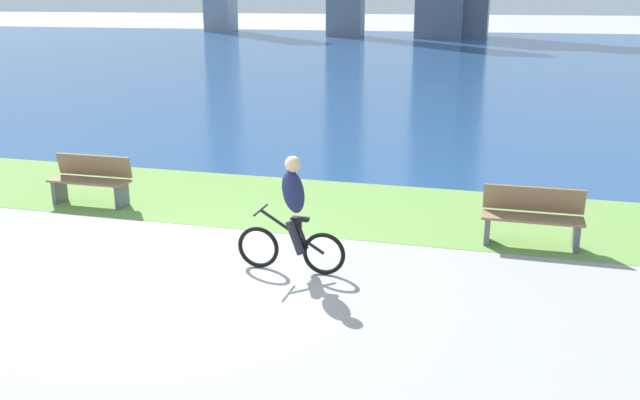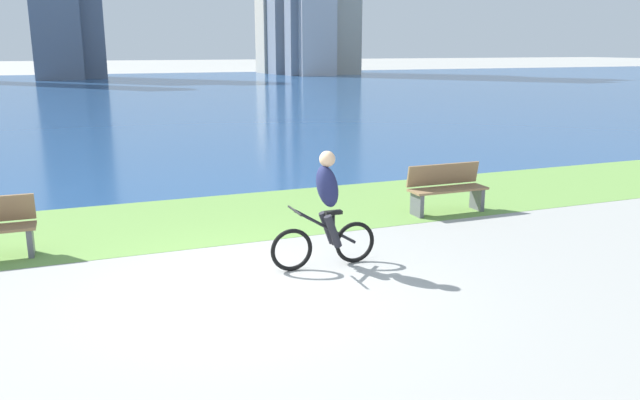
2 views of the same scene
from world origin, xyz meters
TOP-DOWN VIEW (x-y plane):
  - ground_plane at (0.00, 0.00)m, footprint 300.00×300.00m
  - grass_strip_bayside at (0.00, 3.63)m, footprint 120.00×3.37m
  - bay_water_surface at (0.00, 38.01)m, footprint 300.00×65.38m
  - cyclist_lead at (1.26, 0.49)m, footprint 1.55×0.52m
  - bench_near_path at (4.46, 2.45)m, footprint 1.50×0.47m

SIDE VIEW (x-z plane):
  - ground_plane at x=0.00m, z-range 0.00..0.00m
  - bay_water_surface at x=0.00m, z-range 0.00..0.00m
  - grass_strip_bayside at x=0.00m, z-range 0.00..0.01m
  - bench_near_path at x=4.46m, z-range 0.00..0.90m
  - cyclist_lead at x=1.26m, z-range 0.01..1.65m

